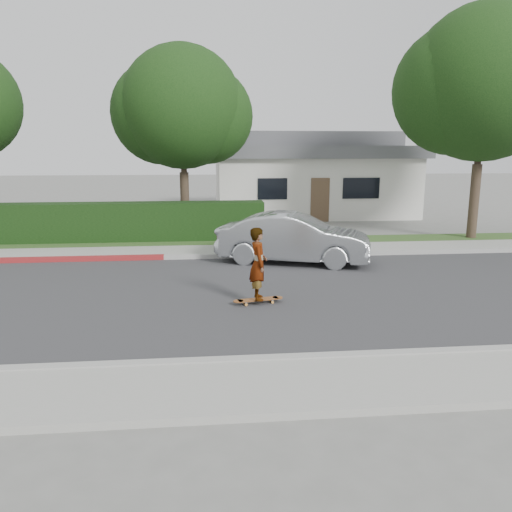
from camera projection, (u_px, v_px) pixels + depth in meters
name	position (u px, v px, depth m)	size (l,w,h in m)	color
ground	(107.00, 298.00, 11.70)	(120.00, 120.00, 0.00)	slate
road	(107.00, 298.00, 11.70)	(60.00, 8.00, 0.01)	#2D2D30
curb_near	(56.00, 370.00, 7.69)	(60.00, 0.20, 0.15)	#9E9E99
sidewalk_near	(37.00, 399.00, 6.82)	(60.00, 1.60, 0.12)	gray
curb_far	(132.00, 258.00, 15.68)	(60.00, 0.20, 0.15)	#9E9E99
sidewalk_far	(136.00, 253.00, 16.55)	(60.00, 1.60, 0.12)	gray
planting_strip	(142.00, 244.00, 18.11)	(60.00, 1.60, 0.10)	#2D4C1E
hedge	(60.00, 224.00, 18.26)	(15.00, 1.00, 1.50)	black
tree_center	(182.00, 111.00, 19.77)	(5.66, 4.84, 7.44)	#33261C
tree_right	(481.00, 88.00, 18.25)	(6.32, 5.60, 8.56)	#33261C
house	(308.00, 174.00, 27.61)	(10.60, 8.60, 4.30)	beige
skateboard	(258.00, 300.00, 11.21)	(1.17, 0.46, 0.11)	gold
skateboarder	(258.00, 264.00, 11.04)	(0.59, 0.39, 1.63)	white
car_silver	(294.00, 238.00, 15.20)	(1.61, 4.61, 1.52)	#ADB0B4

